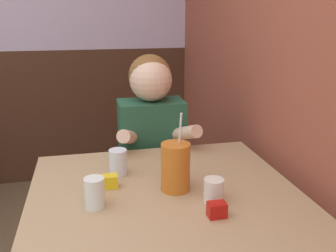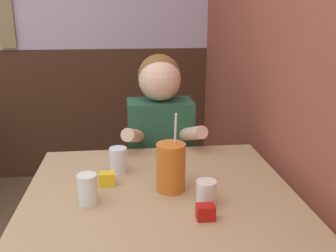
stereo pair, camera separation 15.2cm
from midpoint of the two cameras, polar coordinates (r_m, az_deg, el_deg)
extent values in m
cube|color=#9E4C38|center=(2.14, 15.69, 15.26)|extent=(0.06, 4.27, 2.70)
cube|color=#472819|center=(3.33, -17.63, 1.58)|extent=(5.83, 0.06, 1.10)
cube|color=tan|center=(1.42, 1.95, -10.87)|extent=(1.00, 0.95, 0.04)
cylinder|color=black|center=(1.99, -13.82, -14.92)|extent=(0.04, 0.04, 0.71)
cylinder|color=black|center=(2.08, 13.07, -13.43)|extent=(0.04, 0.04, 0.71)
cube|color=#235138|center=(2.22, 0.90, -14.72)|extent=(0.31, 0.20, 0.45)
cube|color=#235138|center=(2.01, 0.97, -3.11)|extent=(0.34, 0.20, 0.50)
sphere|color=brown|center=(1.94, 0.92, 7.65)|extent=(0.22, 0.22, 0.22)
sphere|color=beige|center=(1.92, 1.02, 7.03)|extent=(0.22, 0.22, 0.22)
cylinder|color=beige|center=(1.83, -2.69, -1.54)|extent=(0.14, 0.27, 0.15)
cylinder|color=beige|center=(1.87, 5.68, -1.23)|extent=(0.14, 0.27, 0.15)
cylinder|color=#C6661E|center=(1.40, 3.56, -6.35)|extent=(0.11, 0.11, 0.18)
cylinder|color=white|center=(1.35, 4.36, -0.79)|extent=(0.01, 0.04, 0.14)
cylinder|color=silver|center=(1.56, -4.83, -5.27)|extent=(0.07, 0.07, 0.11)
cylinder|color=silver|center=(1.33, -8.96, -9.54)|extent=(0.07, 0.07, 0.11)
cylinder|color=silver|center=(1.34, 9.14, -10.04)|extent=(0.07, 0.07, 0.09)
cube|color=#B7140F|center=(1.25, 9.28, -12.91)|extent=(0.06, 0.04, 0.05)
cube|color=yellow|center=(1.47, -6.34, -8.05)|extent=(0.06, 0.04, 0.05)
camera|label=1|loc=(0.08, -87.14, 0.88)|focal=40.00mm
camera|label=2|loc=(0.08, 92.86, -0.88)|focal=40.00mm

